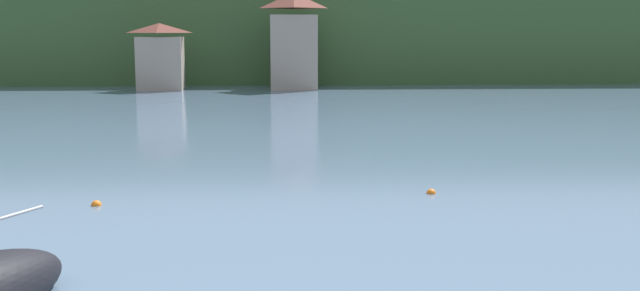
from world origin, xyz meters
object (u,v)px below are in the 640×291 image
at_px(mooring_buoy_far, 431,193).
at_px(shore_building_west, 160,58).
at_px(mooring_buoy_mid, 96,205).
at_px(shore_building_westcentral, 294,43).

bearing_deg(mooring_buoy_far, shore_building_west, 109.71).
bearing_deg(mooring_buoy_mid, mooring_buoy_far, 6.48).
height_order(shore_building_west, mooring_buoy_mid, shore_building_west).
distance_m(shore_building_west, mooring_buoy_far, 60.68).
bearing_deg(mooring_buoy_mid, shore_building_west, 96.33).
bearing_deg(shore_building_westcentral, mooring_buoy_mid, -98.48).
distance_m(shore_building_west, shore_building_westcentral, 15.51).
bearing_deg(shore_building_west, mooring_buoy_far, -70.29).
bearing_deg(shore_building_westcentral, shore_building_west, -176.34).
height_order(mooring_buoy_mid, mooring_buoy_far, mooring_buoy_mid).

